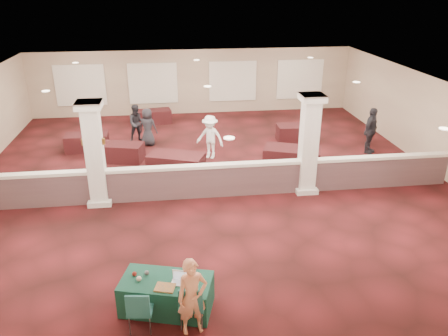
{
  "coord_description": "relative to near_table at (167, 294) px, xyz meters",
  "views": [
    {
      "loc": [
        -1.25,
        -13.83,
        6.34
      ],
      "look_at": [
        0.27,
        -2.0,
        1.17
      ],
      "focal_mm": 35.0,
      "sensor_mm": 36.0,
      "label": 1
    }
  ],
  "objects": [
    {
      "name": "conf_chair_main",
      "position": [
        0.48,
        -0.59,
        0.22
      ],
      "size": [
        0.56,
        0.57,
        0.98
      ],
      "rotation": [
        0.0,
        0.0,
        -0.17
      ],
      "color": "#1D5155",
      "rests_on": "ground"
    },
    {
      "name": "attendee_d",
      "position": [
        -0.67,
        10.0,
        0.42
      ],
      "size": [
        0.87,
        0.66,
        1.56
      ],
      "primitive_type": "imported",
      "rotation": [
        0.0,
        0.0,
        2.77
      ],
      "color": "black",
      "rests_on": "ground"
    },
    {
      "name": "partition_wall",
      "position": [
        1.5,
        5.0,
        0.21
      ],
      "size": [
        15.6,
        0.28,
        1.1
      ],
      "color": "#4E353A",
      "rests_on": "ground"
    },
    {
      "name": "far_table_back_left",
      "position": [
        -3.1,
        9.7,
        -0.02
      ],
      "size": [
        1.7,
        0.9,
        0.68
      ],
      "primitive_type": "cube",
      "rotation": [
        0.0,
        0.0,
        0.04
      ],
      "color": "black",
      "rests_on": "ground"
    },
    {
      "name": "wall_right",
      "position": [
        9.5,
        6.5,
        1.25
      ],
      "size": [
        0.04,
        16.0,
        3.2
      ],
      "primitive_type": "cube",
      "color": "gray",
      "rests_on": "ground"
    },
    {
      "name": "attendee_a",
      "position": [
        -1.12,
        10.5,
        0.44
      ],
      "size": [
        0.84,
        0.58,
        1.59
      ],
      "primitive_type": "imported",
      "rotation": [
        0.0,
        0.0,
        0.22
      ],
      "color": "black",
      "rests_on": "ground"
    },
    {
      "name": "attendee_b",
      "position": [
        1.72,
        8.26,
        0.49
      ],
      "size": [
        1.18,
        0.96,
        1.68
      ],
      "primitive_type": "imported",
      "rotation": [
        0.0,
        0.0,
        -0.52
      ],
      "color": "silver",
      "rests_on": "ground"
    },
    {
      "name": "sconce_left",
      "position": [
        -2.28,
        5.0,
        1.65
      ],
      "size": [
        0.12,
        0.12,
        0.18
      ],
      "color": "brown",
      "rests_on": "column_left"
    },
    {
      "name": "yarn_red",
      "position": [
        -0.64,
        0.23,
        0.4
      ],
      "size": [
        0.1,
        0.1,
        0.1
      ],
      "primitive_type": "sphere",
      "color": "maroon",
      "rests_on": "near_table"
    },
    {
      "name": "column_right",
      "position": [
        4.5,
        5.0,
        1.28
      ],
      "size": [
        0.72,
        0.72,
        3.2
      ],
      "color": "beige",
      "rests_on": "ground"
    },
    {
      "name": "ceiling",
      "position": [
        1.5,
        6.5,
        2.85
      ],
      "size": [
        16.0,
        16.0,
        0.02
      ],
      "primitive_type": "cube",
      "color": "white",
      "rests_on": "wall_back"
    },
    {
      "name": "conf_chair_side",
      "position": [
        -0.51,
        -0.59,
        0.21
      ],
      "size": [
        0.54,
        0.54,
        0.96
      ],
      "rotation": [
        0.0,
        0.0,
        -0.13
      ],
      "color": "#1D5155",
      "rests_on": "ground"
    },
    {
      "name": "wall_front",
      "position": [
        1.5,
        -1.5,
        1.25
      ],
      "size": [
        16.0,
        0.04,
        3.2
      ],
      "primitive_type": "cube",
      "color": "gray",
      "rests_on": "ground"
    },
    {
      "name": "far_table_front_left",
      "position": [
        -1.66,
        8.4,
        -0.02
      ],
      "size": [
        1.81,
        1.22,
        0.67
      ],
      "primitive_type": "cube",
      "rotation": [
        0.0,
        0.0,
        -0.26
      ],
      "color": "black",
      "rests_on": "ground"
    },
    {
      "name": "yarn_cream",
      "position": [
        -0.54,
        0.05,
        0.41
      ],
      "size": [
        0.11,
        0.11,
        0.11
      ],
      "primitive_type": "sphere",
      "color": "beige",
      "rests_on": "near_table"
    },
    {
      "name": "laptop_base",
      "position": [
        0.27,
        -0.13,
        0.36
      ],
      "size": [
        0.37,
        0.3,
        0.02
      ],
      "primitive_type": "cube",
      "rotation": [
        0.0,
        0.0,
        -0.27
      ],
      "color": "silver",
      "rests_on": "near_table"
    },
    {
      "name": "attendee_c",
      "position": [
        8.0,
        8.0,
        0.56
      ],
      "size": [
        1.13,
        1.1,
        1.82
      ],
      "primitive_type": "imported",
      "rotation": [
        0.0,
        0.0,
        0.74
      ],
      "color": "black",
      "rests_on": "ground"
    },
    {
      "name": "scissors",
      "position": [
        0.53,
        -0.43,
        0.36
      ],
      "size": [
        0.12,
        0.06,
        0.01
      ],
      "primitive_type": "cube",
      "rotation": [
        0.0,
        0.0,
        -0.27
      ],
      "color": "red",
      "rests_on": "near_table"
    },
    {
      "name": "laptop_screen",
      "position": [
        0.3,
        -0.02,
        0.48
      ],
      "size": [
        0.31,
        0.1,
        0.21
      ],
      "primitive_type": "cube",
      "rotation": [
        0.0,
        0.0,
        -0.27
      ],
      "color": "silver",
      "rests_on": "near_table"
    },
    {
      "name": "far_table_front_right",
      "position": [
        4.54,
        6.8,
        0.05
      ],
      "size": [
        2.22,
        1.64,
        0.81
      ],
      "primitive_type": "cube",
      "rotation": [
        0.0,
        0.0,
        -0.36
      ],
      "color": "black",
      "rests_on": "ground"
    },
    {
      "name": "ground",
      "position": [
        1.5,
        6.5,
        -0.35
      ],
      "size": [
        16.0,
        16.0,
        0.0
      ],
      "primitive_type": "plane",
      "color": "#471114",
      "rests_on": "ground"
    },
    {
      "name": "column_left",
      "position": [
        -2.0,
        5.0,
        1.28
      ],
      "size": [
        0.72,
        0.72,
        3.2
      ],
      "color": "beige",
      "rests_on": "ground"
    },
    {
      "name": "woman",
      "position": [
        0.5,
        -0.7,
        0.46
      ],
      "size": [
        0.65,
        0.49,
        1.62
      ],
      "primitive_type": "imported",
      "rotation": [
        0.0,
        0.0,
        0.19
      ],
      "color": "#FF916E",
      "rests_on": "ground"
    },
    {
      "name": "screen_glow",
      "position": [
        0.3,
        -0.02,
        0.46
      ],
      "size": [
        0.28,
        0.08,
        0.18
      ],
      "primitive_type": "cube",
      "rotation": [
        0.0,
        0.0,
        -0.27
      ],
      "color": "silver",
      "rests_on": "near_table"
    },
    {
      "name": "near_table",
      "position": [
        0.0,
        0.0,
        0.0
      ],
      "size": [
        2.03,
        1.39,
        0.71
      ],
      "primitive_type": "cube",
      "rotation": [
        0.0,
        0.0,
        -0.27
      ],
      "color": "#103E31",
      "rests_on": "ground"
    },
    {
      "name": "wall_back",
      "position": [
        1.5,
        14.5,
        1.25
      ],
      "size": [
        16.0,
        0.04,
        3.2
      ],
      "primitive_type": "cube",
      "color": "gray",
      "rests_on": "ground"
    },
    {
      "name": "far_table_back_center",
      "position": [
        -0.5,
        13.0,
        -0.03
      ],
      "size": [
        1.69,
        1.01,
        0.65
      ],
      "primitive_type": "cube",
      "rotation": [
        0.0,
        0.0,
        0.14
      ],
      "color": "black",
      "rests_on": "ground"
    },
    {
      "name": "far_table_front_center",
      "position": [
        0.38,
        6.8,
        0.03
      ],
      "size": [
        2.13,
        1.58,
        0.78
      ],
      "primitive_type": "cube",
      "rotation": [
        0.0,
        0.0,
        -0.37
      ],
      "color": "black",
      "rests_on": "ground"
    },
    {
      "name": "yarn_grey",
      "position": [
        -0.39,
        0.23,
        0.41
      ],
      "size": [
        0.1,
        0.1,
        0.1
      ],
      "primitive_type": "sphere",
      "color": "#4E4E53",
      "rests_on": "near_table"
    },
    {
      "name": "sconce_right",
      "position": [
        -1.72,
        5.0,
        1.65
      ],
      "size": [
        0.12,
        0.12,
        0.18
      ],
      "color": "brown",
      "rests_on": "column_left"
    },
    {
      "name": "knitting",
      "position": [
        -0.02,
        -0.25,
        0.37
      ],
      "size": [
        0.45,
        0.39,
        0.03
      ],
      "primitive_type": "cube",
      "rotation": [
        0.0,
        0.0,
        -0.27
      ],
      "color": "orange",
      "rests_on": "near_table"
    },
    {
      "name": "far_table_back_right",
      "position": [
        5.58,
        9.7,
        -0.01
      ],
      "size": [
        1.74,
        0.92,
        0.69
      ],
      "primitive_type": "cube",
      "rotation": [
        0.0,
        0.0,
        -0.04
      ],
      "color": "black",
      "rests_on": "ground"
    }
  ]
}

